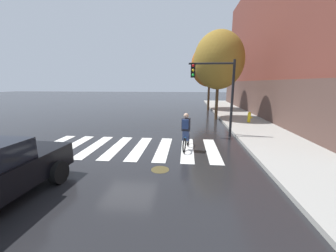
% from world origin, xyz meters
% --- Properties ---
extents(ground_plane, '(120.00, 120.00, 0.00)m').
position_xyz_m(ground_plane, '(0.00, 0.00, 0.00)').
color(ground_plane, black).
extents(sidewalk, '(6.50, 50.00, 0.15)m').
position_xyz_m(sidewalk, '(8.75, 0.00, 0.07)').
color(sidewalk, '#9E9B93').
rests_on(sidewalk, ground).
extents(crosswalk_stripes, '(8.31, 3.45, 0.01)m').
position_xyz_m(crosswalk_stripes, '(0.04, 0.00, 0.01)').
color(crosswalk_stripes, silver).
rests_on(crosswalk_stripes, ground).
extents(manhole_cover, '(0.64, 0.64, 0.01)m').
position_xyz_m(manhole_cover, '(1.86, -2.29, 0.00)').
color(manhole_cover, '#473D1E').
rests_on(manhole_cover, ground).
extents(cyclist, '(0.39, 1.70, 1.69)m').
position_xyz_m(cyclist, '(2.73, -0.03, 0.84)').
color(cyclist, black).
rests_on(cyclist, ground).
extents(traffic_light_near, '(2.47, 0.28, 4.20)m').
position_xyz_m(traffic_light_near, '(4.37, 2.44, 2.86)').
color(traffic_light_near, black).
rests_on(traffic_light_near, ground).
extents(fire_hydrant, '(0.33, 0.22, 0.78)m').
position_xyz_m(fire_hydrant, '(7.31, 6.20, 0.53)').
color(fire_hydrant, gold).
rests_on(fire_hydrant, sidewalk).
extents(street_tree_near, '(3.93, 3.93, 7.00)m').
position_xyz_m(street_tree_near, '(5.18, 8.07, 4.73)').
color(street_tree_near, '#4C3823').
rests_on(street_tree_near, ground).
extents(street_tree_mid, '(4.06, 4.06, 7.22)m').
position_xyz_m(street_tree_mid, '(5.14, 14.24, 4.88)').
color(street_tree_mid, '#4C3823').
rests_on(street_tree_mid, ground).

